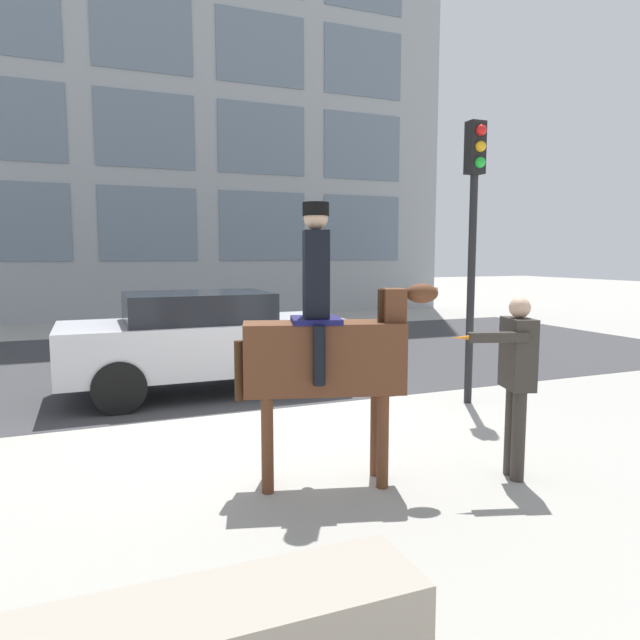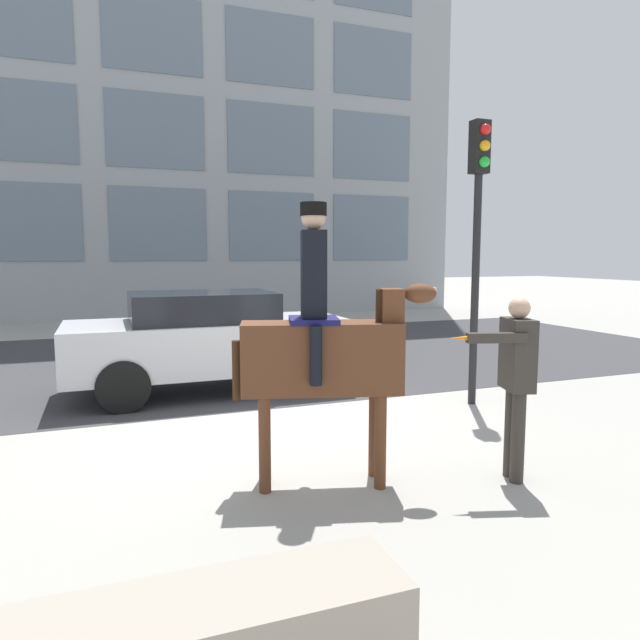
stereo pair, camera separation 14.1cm
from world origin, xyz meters
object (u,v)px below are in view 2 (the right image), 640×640
at_px(mounted_horse_lead, 325,348).
at_px(street_car_near_lane, 209,339).
at_px(traffic_light, 478,217).
at_px(pedestrian_bystander, 516,374).

bearing_deg(mounted_horse_lead, street_car_near_lane, 111.11).
relative_size(mounted_horse_lead, traffic_light, 0.66).
bearing_deg(traffic_light, mounted_horse_lead, -147.51).
bearing_deg(mounted_horse_lead, traffic_light, 48.22).
bearing_deg(pedestrian_bystander, street_car_near_lane, -48.17).
relative_size(pedestrian_bystander, street_car_near_lane, 0.41).
relative_size(mounted_horse_lead, pedestrian_bystander, 1.49).
height_order(mounted_horse_lead, traffic_light, traffic_light).
height_order(pedestrian_bystander, traffic_light, traffic_light).
xyz_separation_m(pedestrian_bystander, traffic_light, (1.33, 2.49, 1.64)).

